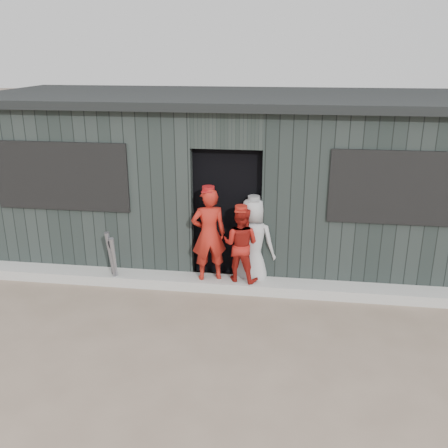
# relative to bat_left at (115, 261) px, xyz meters

# --- Properties ---
(ground) EXTENTS (80.00, 80.00, 0.00)m
(ground) POSITION_rel_bat_left_xyz_m (1.57, -1.67, -0.40)
(ground) COLOR #756150
(ground) RESTS_ON ground
(curb) EXTENTS (8.00, 0.36, 0.15)m
(curb) POSITION_rel_bat_left_xyz_m (1.57, 0.15, -0.32)
(curb) COLOR #ABABA5
(curb) RESTS_ON ground
(bat_left) EXTENTS (0.11, 0.27, 0.80)m
(bat_left) POSITION_rel_bat_left_xyz_m (0.00, 0.00, 0.00)
(bat_left) COLOR gray
(bat_left) RESTS_ON ground
(bat_mid) EXTENTS (0.12, 0.19, 0.87)m
(bat_mid) POSITION_rel_bat_left_xyz_m (-0.04, -0.01, 0.03)
(bat_mid) COLOR gray
(bat_mid) RESTS_ON ground
(bat_right) EXTENTS (0.16, 0.31, 0.75)m
(bat_right) POSITION_rel_bat_left_xyz_m (-0.06, 0.05, -0.02)
(bat_right) COLOR black
(bat_right) RESTS_ON ground
(player_red_left) EXTENTS (0.57, 0.46, 1.35)m
(player_red_left) POSITION_rel_bat_left_xyz_m (1.35, 0.16, 0.42)
(player_red_left) COLOR #AB1F15
(player_red_left) RESTS_ON curb
(player_red_right) EXTENTS (0.61, 0.52, 1.09)m
(player_red_right) POSITION_rel_bat_left_xyz_m (1.80, 0.18, 0.29)
(player_red_right) COLOR #A11A13
(player_red_right) RESTS_ON curb
(player_grey_back) EXTENTS (0.75, 0.62, 1.33)m
(player_grey_back) POSITION_rel_bat_left_xyz_m (1.96, 0.36, 0.26)
(player_grey_back) COLOR #A8A8A8
(player_grey_back) RESTS_ON ground
(dugout) EXTENTS (8.30, 3.30, 2.62)m
(dugout) POSITION_rel_bat_left_xyz_m (1.57, 1.84, 0.89)
(dugout) COLOR black
(dugout) RESTS_ON ground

